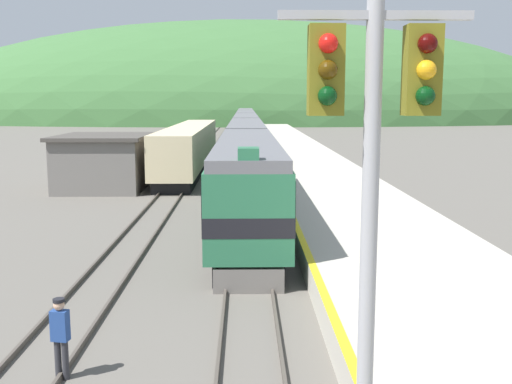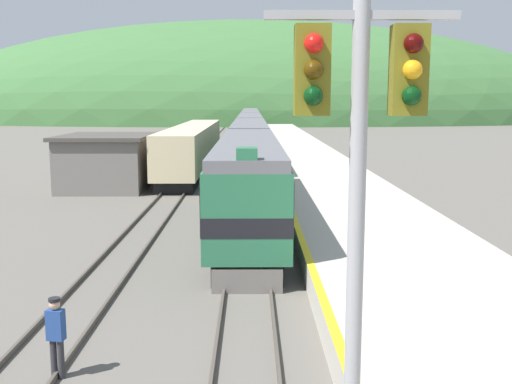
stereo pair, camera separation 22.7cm
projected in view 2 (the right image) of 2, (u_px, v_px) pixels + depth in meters
The scene contains 13 objects.
track_main at pixel (250, 147), 73.29m from camera, with size 1.52×180.00×0.16m.
track_siding at pixel (211, 147), 73.25m from camera, with size 1.52×180.00×0.16m.
platform at pixel (308, 161), 53.51m from camera, with size 6.74×140.00×0.87m.
distant_hills at pixel (251, 120), 168.47m from camera, with size 190.85×85.88×54.23m.
station_shed at pixel (107, 162), 39.69m from camera, with size 5.83×7.17×3.59m.
express_train_lead_car at pixel (248, 180), 27.29m from camera, with size 2.85×19.34×4.46m.
carriage_second at pixel (250, 145), 48.22m from camera, with size 2.84×20.79×4.10m.
carriage_third at pixel (250, 131), 69.63m from camera, with size 2.84×20.79×4.10m.
carriage_fourth at pixel (250, 124), 91.05m from camera, with size 2.84×20.79×4.10m.
carriage_fifth at pixel (250, 119), 112.46m from camera, with size 2.84×20.79×4.10m.
siding_train at pixel (194, 147), 50.78m from camera, with size 2.90×29.08×3.70m.
signal_mast_main at pixel (358, 171), 6.96m from camera, with size 2.20×0.42×7.74m.
track_worker at pixel (56, 332), 12.66m from camera, with size 0.40×0.29×1.78m.
Camera 2 is at (0.13, -3.27, 5.91)m, focal length 42.00 mm.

